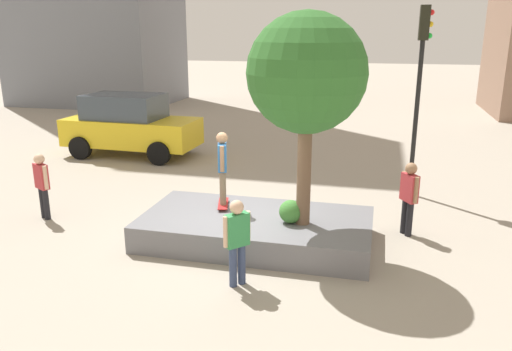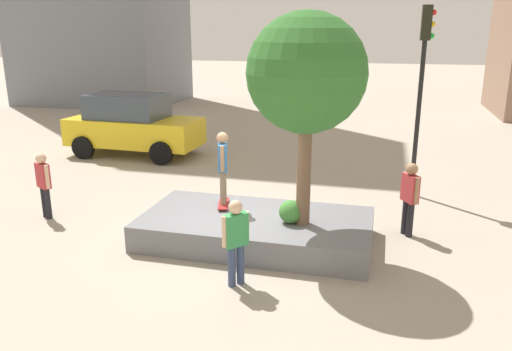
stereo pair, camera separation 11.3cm
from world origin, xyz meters
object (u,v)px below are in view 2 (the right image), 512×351
(plaza_tree, at_px, (307,75))
(taxi_cab, at_px, (133,125))
(skateboarder, at_px, (223,163))
(bystander_watching, at_px, (410,194))
(pedestrian_crossing, at_px, (44,181))
(skateboard, at_px, (224,204))
(passerby_with_bag, at_px, (236,237))
(planter_ledge, at_px, (256,229))
(traffic_light_corner, at_px, (423,71))

(plaza_tree, height_order, taxi_cab, plaza_tree)
(skateboarder, distance_m, bystander_watching, 4.09)
(plaza_tree, xyz_separation_m, pedestrian_crossing, (-6.21, 0.25, -2.62))
(plaza_tree, xyz_separation_m, skateboard, (-1.87, 0.58, -2.91))
(bystander_watching, xyz_separation_m, pedestrian_crossing, (-8.31, -1.06, -0.03))
(skateboarder, relative_size, bystander_watching, 0.98)
(pedestrian_crossing, bearing_deg, bystander_watching, 7.24)
(skateboard, xyz_separation_m, bystander_watching, (3.97, 0.72, 0.32))
(skateboarder, distance_m, pedestrian_crossing, 4.40)
(skateboarder, distance_m, taxi_cab, 7.94)
(skateboarder, relative_size, taxi_cab, 0.34)
(bystander_watching, bearing_deg, skateboard, -169.68)
(plaza_tree, relative_size, skateboard, 5.00)
(plaza_tree, bearing_deg, passerby_with_bag, -116.11)
(planter_ledge, bearing_deg, skateboard, 152.45)
(taxi_cab, xyz_separation_m, pedestrian_crossing, (0.96, -6.23, -0.19))
(plaza_tree, distance_m, bystander_watching, 3.58)
(planter_ledge, height_order, skateboard, skateboard)
(taxi_cab, xyz_separation_m, traffic_light_corner, (9.48, -2.22, 2.23))
(bystander_watching, bearing_deg, plaza_tree, -148.17)
(skateboard, height_order, bystander_watching, bystander_watching)
(skateboarder, xyz_separation_m, pedestrian_crossing, (-4.34, -0.33, -0.64))
(plaza_tree, xyz_separation_m, bystander_watching, (2.10, 1.30, -2.59))
(skateboard, relative_size, taxi_cab, 0.18)
(plaza_tree, xyz_separation_m, passerby_with_bag, (-0.87, -1.78, -2.62))
(plaza_tree, height_order, skateboard, plaza_tree)
(planter_ledge, distance_m, taxi_cab, 8.89)
(traffic_light_corner, relative_size, passerby_with_bag, 3.12)
(traffic_light_corner, relative_size, bystander_watching, 3.02)
(traffic_light_corner, distance_m, pedestrian_crossing, 9.72)
(traffic_light_corner, height_order, passerby_with_bag, traffic_light_corner)
(planter_ledge, relative_size, plaza_tree, 1.16)
(plaza_tree, bearing_deg, planter_ledge, 172.58)
(taxi_cab, relative_size, passerby_with_bag, 2.99)
(plaza_tree, bearing_deg, pedestrian_crossing, 177.70)
(planter_ledge, distance_m, skateboard, 1.03)
(plaza_tree, height_order, passerby_with_bag, plaza_tree)
(skateboarder, bearing_deg, passerby_with_bag, -67.06)
(planter_ledge, relative_size, skateboard, 5.79)
(plaza_tree, relative_size, passerby_with_bag, 2.62)
(planter_ledge, bearing_deg, plaza_tree, -7.42)
(traffic_light_corner, xyz_separation_m, pedestrian_crossing, (-8.52, -4.01, -2.42))
(planter_ledge, bearing_deg, skateboarder, 152.45)
(plaza_tree, bearing_deg, skateboard, 162.73)
(planter_ledge, bearing_deg, taxi_cab, 134.14)
(planter_ledge, distance_m, plaza_tree, 3.41)
(bystander_watching, bearing_deg, traffic_light_corner, 85.89)
(skateboard, relative_size, passerby_with_bag, 0.52)
(plaza_tree, xyz_separation_m, traffic_light_corner, (2.31, 4.26, -0.20))
(skateboard, height_order, pedestrian_crossing, pedestrian_crossing)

